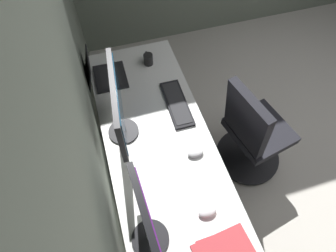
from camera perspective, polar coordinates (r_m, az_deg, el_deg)
name	(u,v)px	position (r m, az deg, el deg)	size (l,w,h in m)	color
wall_back	(72,128)	(1.27, -18.77, -0.34)	(4.62, 0.10, 2.60)	slate
desk	(161,152)	(1.87, -1.47, -5.28)	(1.96, 0.69, 0.73)	white
drawer_pedestal	(159,177)	(2.14, -1.75, -10.17)	(0.40, 0.51, 0.69)	white
monitor_primary	(148,226)	(1.36, -4.06, -19.51)	(0.48, 0.20, 0.46)	black
monitor_secondary	(118,107)	(1.68, -10.03, 3.82)	(0.57, 0.20, 0.47)	black
laptop_leftmost	(102,74)	(2.18, -13.25, 10.20)	(0.29, 0.30, 0.23)	black
keyboard_main	(177,103)	(2.00, 1.79, 4.61)	(0.42, 0.15, 0.02)	black
mouse_main	(208,212)	(1.65, 7.99, -16.76)	(0.06, 0.10, 0.03)	silver
mouse_spare	(196,153)	(1.78, 5.60, -5.37)	(0.06, 0.10, 0.03)	silver
coffee_mug	(148,59)	(2.26, -4.03, 13.36)	(0.11, 0.07, 0.09)	black
office_chair	(252,135)	(2.28, 16.60, -1.68)	(0.56, 0.59, 0.97)	black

